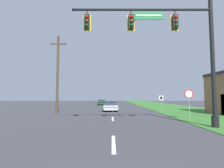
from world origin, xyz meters
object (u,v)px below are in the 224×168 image
at_px(signal_mast, 174,44).
at_px(stop_sign, 188,98).
at_px(route_sign_post, 161,100).
at_px(utility_pole_near, 57,73).
at_px(far_car, 101,102).
at_px(car_ahead, 110,106).

relative_size(signal_mast, stop_sign, 3.72).
xyz_separation_m(route_sign_post, utility_pole_near, (-12.40, -4.00, 2.96)).
bearing_deg(far_car, route_sign_post, -64.04).
bearing_deg(far_car, stop_sign, -71.53).
xyz_separation_m(far_car, utility_pole_near, (-3.52, -22.24, 3.88)).
bearing_deg(car_ahead, stop_sign, -55.17).
bearing_deg(stop_sign, utility_pole_near, 160.84).
relative_size(route_sign_post, utility_pole_near, 0.23).
bearing_deg(car_ahead, route_sign_post, -10.91).
bearing_deg(utility_pole_near, far_car, 81.02).
distance_m(car_ahead, route_sign_post, 6.87).
xyz_separation_m(stop_sign, route_sign_post, (0.01, 8.30, -0.34)).
height_order(far_car, route_sign_post, route_sign_post).
distance_m(route_sign_post, utility_pole_near, 13.36).
xyz_separation_m(signal_mast, stop_sign, (2.38, 3.60, -3.45)).
height_order(signal_mast, far_car, signal_mast).
xyz_separation_m(signal_mast, route_sign_post, (2.40, 11.90, -3.79)).
distance_m(far_car, route_sign_post, 20.30).
xyz_separation_m(far_car, stop_sign, (8.86, -26.54, 1.26)).
distance_m(signal_mast, car_ahead, 14.65).
relative_size(car_ahead, far_car, 1.08).
bearing_deg(signal_mast, stop_sign, 56.45).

